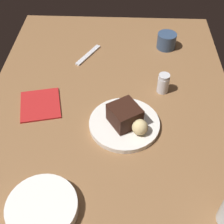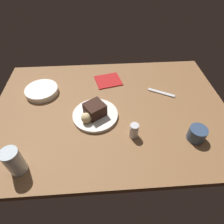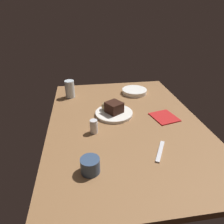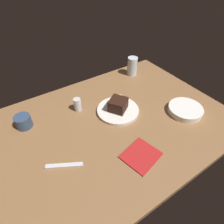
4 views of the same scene
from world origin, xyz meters
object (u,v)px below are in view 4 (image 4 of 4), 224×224
(side_bowl, at_px, (185,110))
(dessert_spoon, at_px, (64,165))
(chocolate_cake_slice, at_px, (118,105))
(coffee_cup, at_px, (23,121))
(water_glass, at_px, (132,66))
(salt_shaker, at_px, (78,105))
(folded_napkin, at_px, (142,155))
(bread_roll, at_px, (119,98))
(dessert_plate, at_px, (118,110))

(side_bowl, distance_m, dessert_spoon, 0.66)
(chocolate_cake_slice, relative_size, dessert_spoon, 0.58)
(coffee_cup, bearing_deg, water_glass, -172.38)
(chocolate_cake_slice, xyz_separation_m, salt_shaker, (0.17, -0.13, -0.01))
(chocolate_cake_slice, bearing_deg, coffee_cup, -20.45)
(coffee_cup, xyz_separation_m, folded_napkin, (-0.37, 0.45, -0.03))
(bread_roll, relative_size, coffee_cup, 0.64)
(side_bowl, height_order, folded_napkin, side_bowl)
(chocolate_cake_slice, distance_m, dessert_spoon, 0.40)
(dessert_plate, bearing_deg, coffee_cup, -20.43)
(bread_roll, bearing_deg, folded_napkin, 70.74)
(chocolate_cake_slice, xyz_separation_m, coffee_cup, (0.44, -0.16, -0.02))
(chocolate_cake_slice, bearing_deg, water_glass, -138.53)
(water_glass, xyz_separation_m, folded_napkin, (0.37, 0.55, -0.06))
(dessert_plate, bearing_deg, bread_roll, -131.48)
(coffee_cup, height_order, dessert_spoon, coffee_cup)
(side_bowl, relative_size, coffee_cup, 2.32)
(water_glass, distance_m, side_bowl, 0.46)
(chocolate_cake_slice, bearing_deg, dessert_plate, -114.74)
(water_glass, relative_size, folded_napkin, 0.83)
(salt_shaker, bearing_deg, bread_roll, 157.95)
(dessert_plate, xyz_separation_m, coffee_cup, (0.44, -0.16, 0.02))
(dessert_plate, relative_size, salt_shaker, 3.08)
(chocolate_cake_slice, distance_m, coffee_cup, 0.47)
(chocolate_cake_slice, bearing_deg, side_bowl, 146.04)
(salt_shaker, xyz_separation_m, side_bowl, (-0.46, 0.33, -0.02))
(bread_roll, xyz_separation_m, coffee_cup, (0.48, -0.12, -0.01))
(side_bowl, xyz_separation_m, folded_napkin, (0.37, 0.08, -0.01))
(salt_shaker, bearing_deg, coffee_cup, -6.99)
(bread_roll, distance_m, side_bowl, 0.35)
(salt_shaker, relative_size, water_glass, 0.60)
(bread_roll, height_order, salt_shaker, salt_shaker)
(salt_shaker, height_order, coffee_cup, salt_shaker)
(chocolate_cake_slice, relative_size, salt_shaker, 1.20)
(coffee_cup, height_order, folded_napkin, coffee_cup)
(side_bowl, bearing_deg, dessert_spoon, -4.19)
(bread_roll, xyz_separation_m, folded_napkin, (0.11, 0.33, -0.04))
(folded_napkin, bearing_deg, bread_roll, -109.26)
(dessert_plate, bearing_deg, side_bowl, 146.02)
(salt_shaker, xyz_separation_m, coffee_cup, (0.27, -0.03, -0.00))
(chocolate_cake_slice, xyz_separation_m, bread_roll, (-0.04, -0.05, -0.01))
(coffee_cup, bearing_deg, chocolate_cake_slice, 159.55)
(chocolate_cake_slice, xyz_separation_m, water_glass, (-0.30, -0.26, 0.01))
(bread_roll, xyz_separation_m, side_bowl, (-0.25, 0.24, -0.03))
(side_bowl, xyz_separation_m, coffee_cup, (0.73, -0.36, 0.02))
(water_glass, height_order, folded_napkin, water_glass)
(bread_roll, relative_size, folded_napkin, 0.33)
(dessert_plate, distance_m, dessert_spoon, 0.40)
(salt_shaker, xyz_separation_m, folded_napkin, (-0.09, 0.41, -0.03))
(coffee_cup, bearing_deg, dessert_plate, 159.57)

